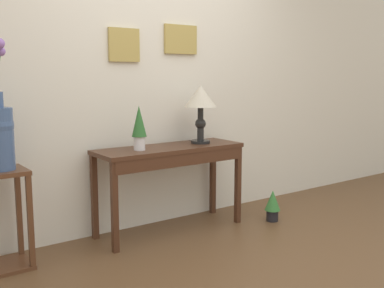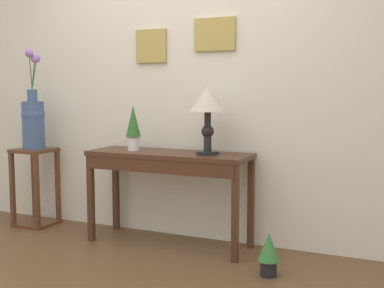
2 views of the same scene
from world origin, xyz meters
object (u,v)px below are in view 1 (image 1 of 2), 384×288
Objects in this scene: console_table at (171,158)px; pedestal_stand_left at (4,220)px; table_lamp at (201,101)px; potted_plant_floor at (273,204)px; potted_plant_on_console at (139,126)px.

console_table reaches higher than pedestal_stand_left.
table_lamp is at bearing 4.40° from console_table.
pedestal_stand_left is 2.39× the size of potted_plant_floor.
console_table is 2.53× the size of table_lamp.
potted_plant_on_console is at bearing -1.93° from pedestal_stand_left.
pedestal_stand_left is at bearing 171.17° from potted_plant_floor.
console_table is at bearing 160.72° from potted_plant_floor.
potted_plant_on_console is 1.19m from pedestal_stand_left.
pedestal_stand_left is at bearing 178.51° from console_table.
potted_plant_floor is (0.89, -0.31, -0.47)m from console_table.
potted_plant_on_console is at bearing -177.71° from table_lamp.
pedestal_stand_left reaches higher than potted_plant_floor.
pedestal_stand_left is at bearing 178.07° from potted_plant_on_console.
console_table is 4.41× the size of potted_plant_floor.
potted_plant_floor is (1.19, -0.31, -0.76)m from potted_plant_on_console.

